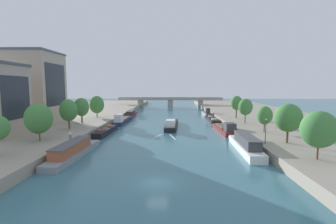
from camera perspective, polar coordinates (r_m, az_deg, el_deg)
ground_plane at (r=29.22m, az=-2.57°, el=-16.92°), size 400.00×400.00×0.00m
quay_left at (r=90.22m, az=-22.47°, el=-1.07°), size 36.00×170.00×1.63m
quay_right at (r=88.74m, az=23.02°, el=-1.21°), size 36.00×170.00×1.63m
barge_midriver at (r=66.22m, az=0.89°, el=-3.01°), size 3.88×18.60×2.90m
wake_behind_barge at (r=54.18m, az=-0.81°, el=-6.02°), size 5.59×6.03×0.03m
moored_boat_left_far at (r=41.72m, az=-22.07°, el=-8.68°), size 3.36×16.97×2.60m
moored_boat_left_end at (r=59.59m, az=-14.85°, el=-4.47°), size 2.79×13.80×2.39m
moored_boat_left_second at (r=75.77m, az=-11.04°, el=-1.93°), size 3.20×16.89×3.25m
moored_boat_left_downstream at (r=93.45m, az=-8.97°, el=-0.37°), size 3.25×15.32×2.23m
moored_boat_right_near at (r=44.20m, az=18.40°, el=-7.49°), size 3.21×16.19×3.00m
moored_boat_right_far at (r=61.12m, az=13.71°, el=-3.97°), size 3.69×15.59×2.99m
moored_boat_right_upstream at (r=80.07m, az=10.63°, el=-1.79°), size 3.29×15.05×2.08m
moored_boat_right_downstream at (r=92.86m, az=9.32°, el=-0.37°), size 2.37×11.08×3.40m
tree_left_by_lamp at (r=48.16m, az=-29.00°, el=-1.39°), size 4.75×4.75×6.89m
tree_left_second at (r=58.63m, az=-23.07°, el=0.37°), size 4.04×4.04×6.94m
tree_left_past_mid at (r=67.36m, az=-20.33°, el=1.12°), size 3.94×3.94×6.84m
tree_left_end_of_row at (r=78.65m, az=-16.97°, el=1.73°), size 4.61×4.61×6.92m
tree_right_distant at (r=37.40m, az=32.91°, el=-3.59°), size 4.66×4.66×6.62m
tree_right_second at (r=45.68m, az=27.25°, el=-1.28°), size 4.60×4.60×6.93m
tree_right_past_mid at (r=54.99m, az=22.50°, el=-0.77°), size 3.28×3.28×5.65m
tree_right_by_lamp at (r=66.20m, az=18.36°, el=1.17°), size 3.71×3.71×6.66m
tree_right_end_of_row at (r=76.50m, az=16.37°, el=2.13°), size 3.58×3.58×7.02m
lamppost_right_bank at (r=43.92m, az=22.70°, el=-4.05°), size 0.28×0.28×4.35m
building_left_middle at (r=73.44m, az=-29.90°, el=5.21°), size 12.61×13.35×19.25m
bridge_far at (r=129.95m, az=0.57°, el=2.68°), size 57.18×4.40×5.63m
person_on_quay at (r=47.74m, az=-22.71°, el=-5.05°), size 0.40×0.40×1.62m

